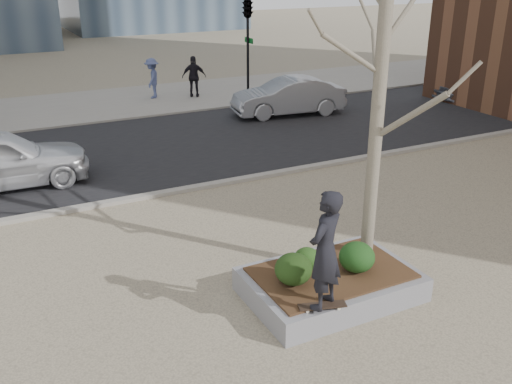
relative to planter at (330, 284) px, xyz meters
name	(u,v)px	position (x,y,z in m)	size (l,w,h in m)	color
ground	(282,309)	(-1.00, 0.00, -0.23)	(120.00, 120.00, 0.00)	gray
street	(129,151)	(-1.00, 10.00, -0.21)	(60.00, 8.00, 0.02)	black
far_sidewalk	(85,106)	(-1.00, 17.00, -0.21)	(60.00, 6.00, 0.02)	gray
planter	(330,284)	(0.00, 0.00, 0.00)	(3.00, 2.00, 0.45)	gray
planter_mulch	(331,272)	(0.00, 0.00, 0.25)	(2.70, 1.70, 0.04)	#382314
sycamore_tree	(380,80)	(1.00, 0.30, 3.56)	(2.80, 2.80, 6.60)	gray
shrub_left	(293,269)	(-0.81, -0.04, 0.54)	(0.65, 0.65, 0.55)	black
shrub_middle	(307,259)	(-0.34, 0.28, 0.47)	(0.48, 0.48, 0.41)	#193C13
shrub_right	(357,257)	(0.42, -0.17, 0.54)	(0.64, 0.64, 0.55)	#133E15
skateboard	(322,307)	(-0.76, -0.88, 0.26)	(0.78, 0.20, 0.07)	black
skateboarder	(325,250)	(-0.76, -0.88, 1.29)	(0.72, 0.47, 1.98)	black
car_silver	(288,96)	(5.90, 11.82, 0.52)	(1.53, 4.38, 1.44)	gray
car_third	(478,82)	(15.06, 10.77, 0.44)	(1.81, 4.45, 1.29)	slate
pedestrian_b	(152,78)	(2.03, 17.12, 0.67)	(1.13, 0.65, 1.74)	#485382
pedestrian_c	(194,77)	(3.76, 16.48, 0.70)	(1.06, 0.44, 1.80)	black
traffic_light_far	(248,49)	(5.50, 14.60, 2.02)	(0.60, 2.48, 4.50)	black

